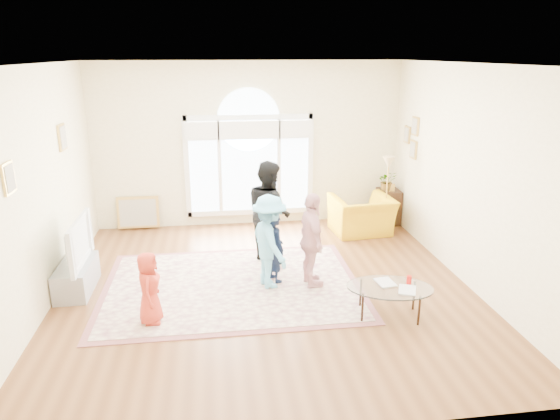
{
  "coord_description": "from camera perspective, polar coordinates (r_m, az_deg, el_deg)",
  "views": [
    {
      "loc": [
        -0.7,
        -6.67,
        3.35
      ],
      "look_at": [
        0.25,
        0.3,
        1.11
      ],
      "focal_mm": 32.0,
      "sensor_mm": 36.0,
      "label": 1
    }
  ],
  "objects": [
    {
      "name": "ground",
      "position": [
        7.5,
        -1.58,
        -8.89
      ],
      "size": [
        6.0,
        6.0,
        0.0
      ],
      "primitive_type": "plane",
      "color": "brown",
      "rests_on": "ground"
    },
    {
      "name": "room_shell",
      "position": [
        9.69,
        -3.43,
        7.03
      ],
      "size": [
        6.0,
        6.0,
        6.0
      ],
      "color": "#F5EBC0",
      "rests_on": "ground"
    },
    {
      "name": "area_rug",
      "position": [
        7.58,
        -5.48,
        -8.57
      ],
      "size": [
        3.6,
        2.6,
        0.02
      ],
      "primitive_type": "cube",
      "color": "beige",
      "rests_on": "ground"
    },
    {
      "name": "rug_border",
      "position": [
        7.58,
        -5.48,
        -8.6
      ],
      "size": [
        3.8,
        2.8,
        0.01
      ],
      "primitive_type": "cube",
      "color": "#874D4C",
      "rests_on": "ground"
    },
    {
      "name": "tv_console",
      "position": [
        7.91,
        -22.22,
        -7.11
      ],
      "size": [
        0.45,
        1.0,
        0.42
      ],
      "primitive_type": "cube",
      "color": "gray",
      "rests_on": "ground"
    },
    {
      "name": "television",
      "position": [
        7.71,
        -22.63,
        -3.42
      ],
      "size": [
        0.18,
        1.16,
        0.67
      ],
      "color": "black",
      "rests_on": "tv_console"
    },
    {
      "name": "coffee_table",
      "position": [
        6.74,
        12.44,
        -8.71
      ],
      "size": [
        1.26,
        0.96,
        0.54
      ],
      "rotation": [
        0.0,
        0.0,
        -0.23
      ],
      "color": "silver",
      "rests_on": "ground"
    },
    {
      "name": "armchair",
      "position": [
        9.67,
        9.31,
        -0.6
      ],
      "size": [
        1.19,
        1.07,
        0.72
      ],
      "primitive_type": "imported",
      "rotation": [
        0.0,
        0.0,
        3.24
      ],
      "color": "gold",
      "rests_on": "ground"
    },
    {
      "name": "side_cabinet",
      "position": [
        10.35,
        12.27,
        0.4
      ],
      "size": [
        0.4,
        0.5,
        0.7
      ],
      "primitive_type": "cube",
      "color": "black",
      "rests_on": "ground"
    },
    {
      "name": "floor_lamp",
      "position": [
        9.49,
        12.27,
        4.66
      ],
      "size": [
        0.3,
        0.3,
        1.51
      ],
      "color": "black",
      "rests_on": "ground"
    },
    {
      "name": "plant_pedestal",
      "position": [
        10.28,
        11.94,
        0.3
      ],
      "size": [
        0.2,
        0.2,
        0.7
      ],
      "primitive_type": "cylinder",
      "color": "white",
      "rests_on": "ground"
    },
    {
      "name": "potted_plant",
      "position": [
        10.13,
        12.14,
        3.26
      ],
      "size": [
        0.36,
        0.31,
        0.4
      ],
      "primitive_type": "imported",
      "rotation": [
        0.0,
        0.0,
        0.01
      ],
      "color": "#33722D",
      "rests_on": "plant_pedestal"
    },
    {
      "name": "leaning_picture",
      "position": [
        10.25,
        -15.74,
        -2.11
      ],
      "size": [
        0.8,
        0.14,
        0.62
      ],
      "primitive_type": "cube",
      "rotation": [
        -0.14,
        0.0,
        0.0
      ],
      "color": "tan",
      "rests_on": "ground"
    },
    {
      "name": "child_red",
      "position": [
        6.59,
        -14.72,
        -8.61
      ],
      "size": [
        0.33,
        0.48,
        0.95
      ],
      "primitive_type": "imported",
      "rotation": [
        0.0,
        0.0,
        1.51
      ],
      "color": "red",
      "rests_on": "area_rug"
    },
    {
      "name": "child_navy",
      "position": [
        7.48,
        -0.57,
        -4.31
      ],
      "size": [
        0.38,
        0.45,
        1.06
      ],
      "primitive_type": "imported",
      "rotation": [
        0.0,
        0.0,
        1.95
      ],
      "color": "#131D36",
      "rests_on": "area_rug"
    },
    {
      "name": "child_black",
      "position": [
        8.15,
        -1.27,
        -0.15
      ],
      "size": [
        0.89,
        0.99,
        1.68
      ],
      "primitive_type": "imported",
      "rotation": [
        0.0,
        0.0,
        1.95
      ],
      "color": "black",
      "rests_on": "area_rug"
    },
    {
      "name": "child_pink",
      "position": [
        7.28,
        3.64,
        -3.47
      ],
      "size": [
        0.43,
        0.86,
        1.42
      ],
      "primitive_type": "imported",
      "rotation": [
        0.0,
        0.0,
        1.67
      ],
      "color": "#E8A7AA",
      "rests_on": "area_rug"
    },
    {
      "name": "child_blue",
      "position": [
        7.25,
        -1.2,
        -3.62
      ],
      "size": [
        0.76,
        1.01,
        1.39
      ],
      "primitive_type": "imported",
      "rotation": [
        0.0,
        0.0,
        1.87
      ],
      "color": "#66C0E9",
      "rests_on": "area_rug"
    }
  ]
}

